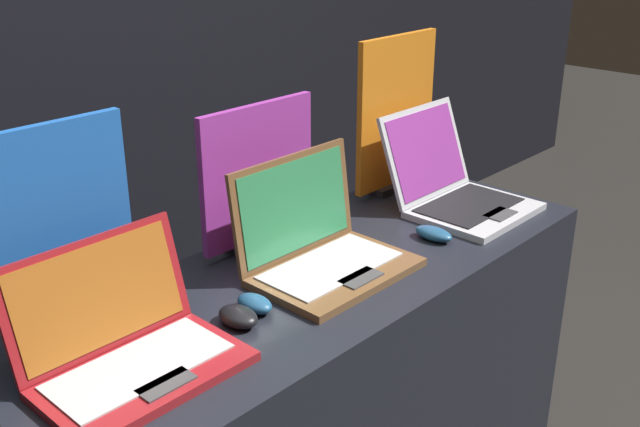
{
  "coord_description": "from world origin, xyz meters",
  "views": [
    {
      "loc": [
        -1.22,
        -0.85,
        1.71
      ],
      "look_at": [
        0.01,
        0.3,
        1.01
      ],
      "focal_mm": 42.0,
      "sensor_mm": 36.0,
      "label": 1
    }
  ],
  "objects_px": {
    "mouse_front": "(238,316)",
    "mouse_back": "(434,234)",
    "laptop_back": "(455,187)",
    "laptop_front": "(126,343)",
    "mouse_middle": "(255,304)",
    "promo_stand_back": "(396,118)",
    "promo_stand_middle": "(259,180)",
    "promo_stand_front": "(64,238)",
    "laptop_middle": "(320,245)"
  },
  "relations": [
    {
      "from": "laptop_front",
      "to": "mouse_middle",
      "type": "bearing_deg",
      "value": -2.77
    },
    {
      "from": "laptop_front",
      "to": "promo_stand_middle",
      "type": "relative_size",
      "value": 1.02
    },
    {
      "from": "promo_stand_middle",
      "to": "promo_stand_back",
      "type": "xyz_separation_m",
      "value": [
        0.58,
        -0.0,
        0.05
      ]
    },
    {
      "from": "laptop_middle",
      "to": "mouse_back",
      "type": "height_order",
      "value": "laptop_middle"
    },
    {
      "from": "mouse_front",
      "to": "laptop_back",
      "type": "height_order",
      "value": "laptop_back"
    },
    {
      "from": "promo_stand_middle",
      "to": "laptop_back",
      "type": "distance_m",
      "value": 0.63
    },
    {
      "from": "mouse_middle",
      "to": "mouse_back",
      "type": "bearing_deg",
      "value": -6.58
    },
    {
      "from": "laptop_front",
      "to": "laptop_middle",
      "type": "relative_size",
      "value": 0.99
    },
    {
      "from": "promo_stand_back",
      "to": "promo_stand_middle",
      "type": "bearing_deg",
      "value": 179.97
    },
    {
      "from": "promo_stand_front",
      "to": "mouse_middle",
      "type": "distance_m",
      "value": 0.43
    },
    {
      "from": "mouse_middle",
      "to": "mouse_front",
      "type": "bearing_deg",
      "value": -164.67
    },
    {
      "from": "laptop_middle",
      "to": "mouse_back",
      "type": "bearing_deg",
      "value": -17.14
    },
    {
      "from": "laptop_front",
      "to": "promo_stand_back",
      "type": "relative_size",
      "value": 0.8
    },
    {
      "from": "laptop_front",
      "to": "mouse_front",
      "type": "distance_m",
      "value": 0.26
    },
    {
      "from": "mouse_middle",
      "to": "promo_stand_middle",
      "type": "distance_m",
      "value": 0.4
    },
    {
      "from": "mouse_middle",
      "to": "mouse_back",
      "type": "xyz_separation_m",
      "value": [
        0.6,
        -0.07,
        -0.0
      ]
    },
    {
      "from": "laptop_back",
      "to": "mouse_back",
      "type": "bearing_deg",
      "value": -158.88
    },
    {
      "from": "laptop_middle",
      "to": "promo_stand_middle",
      "type": "bearing_deg",
      "value": 90.0
    },
    {
      "from": "promo_stand_front",
      "to": "laptop_middle",
      "type": "xyz_separation_m",
      "value": [
        0.57,
        -0.17,
        -0.16
      ]
    },
    {
      "from": "mouse_front",
      "to": "promo_stand_back",
      "type": "xyz_separation_m",
      "value": [
        0.9,
        0.27,
        0.21
      ]
    },
    {
      "from": "laptop_front",
      "to": "promo_stand_back",
      "type": "xyz_separation_m",
      "value": [
        1.15,
        0.24,
        0.18
      ]
    },
    {
      "from": "promo_stand_middle",
      "to": "laptop_front",
      "type": "bearing_deg",
      "value": -157.42
    },
    {
      "from": "mouse_front",
      "to": "mouse_back",
      "type": "xyz_separation_m",
      "value": [
        0.66,
        -0.05,
        -0.0
      ]
    },
    {
      "from": "mouse_front",
      "to": "laptop_middle",
      "type": "relative_size",
      "value": 0.25
    },
    {
      "from": "laptop_back",
      "to": "mouse_back",
      "type": "distance_m",
      "value": 0.26
    },
    {
      "from": "promo_stand_front",
      "to": "promo_stand_back",
      "type": "height_order",
      "value": "promo_stand_back"
    },
    {
      "from": "mouse_back",
      "to": "promo_stand_back",
      "type": "xyz_separation_m",
      "value": [
        0.24,
        0.32,
        0.22
      ]
    },
    {
      "from": "promo_stand_middle",
      "to": "promo_stand_back",
      "type": "relative_size",
      "value": 0.79
    },
    {
      "from": "mouse_front",
      "to": "promo_stand_back",
      "type": "distance_m",
      "value": 0.96
    },
    {
      "from": "mouse_front",
      "to": "mouse_back",
      "type": "distance_m",
      "value": 0.66
    },
    {
      "from": "promo_stand_front",
      "to": "mouse_back",
      "type": "distance_m",
      "value": 0.98
    },
    {
      "from": "laptop_front",
      "to": "laptop_back",
      "type": "distance_m",
      "value": 1.15
    },
    {
      "from": "laptop_back",
      "to": "promo_stand_middle",
      "type": "bearing_deg",
      "value": 158.11
    },
    {
      "from": "promo_stand_front",
      "to": "promo_stand_back",
      "type": "relative_size",
      "value": 0.95
    },
    {
      "from": "laptop_front",
      "to": "mouse_back",
      "type": "relative_size",
      "value": 3.48
    },
    {
      "from": "mouse_back",
      "to": "promo_stand_middle",
      "type": "bearing_deg",
      "value": 136.61
    },
    {
      "from": "promo_stand_back",
      "to": "mouse_back",
      "type": "bearing_deg",
      "value": -126.15
    },
    {
      "from": "mouse_back",
      "to": "promo_stand_front",
      "type": "bearing_deg",
      "value": 163.21
    },
    {
      "from": "mouse_middle",
      "to": "laptop_middle",
      "type": "bearing_deg",
      "value": 8.26
    },
    {
      "from": "laptop_middle",
      "to": "mouse_back",
      "type": "relative_size",
      "value": 3.53
    },
    {
      "from": "laptop_front",
      "to": "mouse_middle",
      "type": "height_order",
      "value": "laptop_front"
    },
    {
      "from": "laptop_back",
      "to": "mouse_back",
      "type": "xyz_separation_m",
      "value": [
        -0.24,
        -0.09,
        -0.05
      ]
    },
    {
      "from": "mouse_back",
      "to": "laptop_middle",
      "type": "bearing_deg",
      "value": 162.86
    },
    {
      "from": "mouse_middle",
      "to": "promo_stand_front",
      "type": "bearing_deg",
      "value": 147.12
    },
    {
      "from": "mouse_front",
      "to": "laptop_middle",
      "type": "xyz_separation_m",
      "value": [
        0.32,
        0.05,
        0.04
      ]
    },
    {
      "from": "mouse_front",
      "to": "laptop_back",
      "type": "xyz_separation_m",
      "value": [
        0.9,
        0.04,
        0.05
      ]
    },
    {
      "from": "mouse_front",
      "to": "promo_stand_back",
      "type": "height_order",
      "value": "promo_stand_back"
    },
    {
      "from": "mouse_front",
      "to": "mouse_middle",
      "type": "distance_m",
      "value": 0.07
    },
    {
      "from": "laptop_front",
      "to": "mouse_back",
      "type": "distance_m",
      "value": 0.92
    },
    {
      "from": "promo_stand_front",
      "to": "mouse_front",
      "type": "bearing_deg",
      "value": -41.23
    }
  ]
}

